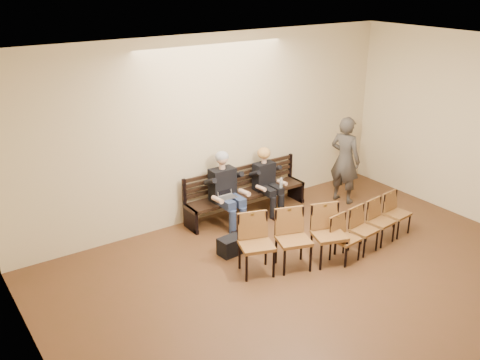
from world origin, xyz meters
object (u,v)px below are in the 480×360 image
object	(u,v)px
bag	(231,246)
chair_row_front	(373,226)
laptop	(228,199)
chair_row_back	(294,241)
seated_woman	(267,183)
passerby	(345,154)
bench	(246,203)
water_bottle	(281,189)
seated_man	(225,188)

from	to	relation	value
bag	chair_row_front	distance (m)	2.49
laptop	chair_row_back	distance (m)	1.83
seated_woman	laptop	bearing A→B (deg)	-171.04
bag	passerby	xyz separation A→B (m)	(3.17, 0.57, 0.89)
bench	seated_woman	bearing A→B (deg)	-16.62
bag	chair_row_front	size ratio (longest dim) A/B	0.22
seated_woman	chair_row_front	distance (m)	2.30
seated_woman	water_bottle	bearing A→B (deg)	-68.23
seated_woman	bag	size ratio (longest dim) A/B	2.95
bench	seated_man	xyz separation A→B (m)	(-0.57, -0.12, 0.49)
bench	laptop	xyz separation A→B (m)	(-0.61, -0.28, 0.33)
seated_man	laptop	size ratio (longest dim) A/B	4.74
laptop	water_bottle	size ratio (longest dim) A/B	1.45
bench	seated_woman	world-z (taller)	seated_woman
water_bottle	chair_row_back	distance (m)	1.99
seated_woman	passerby	size ratio (longest dim) A/B	0.58
seated_woman	passerby	world-z (taller)	passerby
seated_man	passerby	world-z (taller)	passerby
water_bottle	bag	xyz separation A→B (m)	(-1.66, -0.75, -0.40)
bench	seated_woman	distance (m)	0.56
laptop	bag	distance (m)	1.11
bag	bench	bearing A→B (deg)	45.71
seated_man	chair_row_back	bearing A→B (deg)	-89.32
seated_man	water_bottle	bearing A→B (deg)	-15.40
laptop	bag	bearing A→B (deg)	-129.51
seated_man	bag	size ratio (longest dim) A/B	3.50
passerby	bench	bearing A→B (deg)	58.66
chair_row_front	chair_row_back	distance (m)	1.61
seated_man	laptop	world-z (taller)	seated_man
bench	laptop	world-z (taller)	laptop
passerby	chair_row_front	bearing A→B (deg)	135.47
seated_woman	chair_row_front	world-z (taller)	seated_woman
bag	seated_man	bearing A→B (deg)	61.37
bag	passerby	world-z (taller)	passerby
bench	water_bottle	size ratio (longest dim) A/B	12.46
chair_row_back	seated_man	bearing A→B (deg)	109.05
chair_row_back	chair_row_front	bearing A→B (deg)	10.67
seated_woman	water_bottle	size ratio (longest dim) A/B	5.78
chair_row_front	chair_row_back	bearing A→B (deg)	165.32
laptop	bag	xyz separation A→B (m)	(-0.53, -0.89, -0.41)
water_bottle	chair_row_front	distance (m)	1.98
water_bottle	laptop	bearing A→B (deg)	172.94
seated_man	chair_row_back	xyz separation A→B (m)	(0.02, -1.98, -0.23)
laptop	bag	world-z (taller)	laptop
chair_row_front	seated_man	bearing A→B (deg)	119.34
seated_man	bag	distance (m)	1.32
chair_row_back	bench	bearing A→B (deg)	93.88
passerby	seated_woman	bearing A→B (deg)	58.70
laptop	chair_row_front	distance (m)	2.64
bench	bag	distance (m)	1.63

